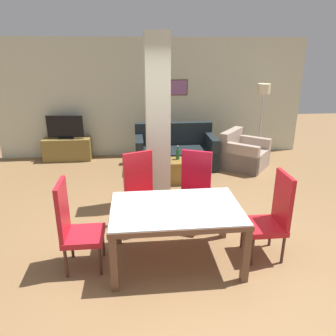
% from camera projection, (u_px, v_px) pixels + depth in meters
% --- Properties ---
extents(ground_plane, '(18.00, 18.00, 0.00)m').
position_uv_depth(ground_plane, '(176.00, 260.00, 4.04)').
color(ground_plane, brown).
extents(back_wall, '(7.20, 0.09, 2.70)m').
position_uv_depth(back_wall, '(153.00, 98.00, 7.67)').
color(back_wall, beige).
rests_on(back_wall, ground_plane).
extents(divider_pillar, '(0.37, 0.34, 2.70)m').
position_uv_depth(divider_pillar, '(158.00, 123.00, 5.12)').
color(divider_pillar, beige).
rests_on(divider_pillar, ground_plane).
extents(dining_table, '(1.52, 1.01, 0.72)m').
position_uv_depth(dining_table, '(176.00, 218.00, 3.84)').
color(dining_table, brown).
rests_on(dining_table, ground_plane).
extents(dining_chair_far_left, '(0.60, 0.60, 1.09)m').
position_uv_depth(dining_chair_far_left, '(142.00, 190.00, 4.67)').
color(dining_chair_far_left, red).
rests_on(dining_chair_far_left, ground_plane).
extents(dining_chair_head_right, '(0.46, 0.46, 1.09)m').
position_uv_depth(dining_chair_head_right, '(272.00, 215.00, 3.96)').
color(dining_chair_head_right, red).
rests_on(dining_chair_head_right, ground_plane).
extents(dining_chair_far_right, '(0.60, 0.60, 1.09)m').
position_uv_depth(dining_chair_far_right, '(194.00, 188.00, 4.72)').
color(dining_chair_far_right, '#B51128').
rests_on(dining_chair_far_right, ground_plane).
extents(dining_chair_head_left, '(0.46, 0.46, 1.09)m').
position_uv_depth(dining_chair_head_left, '(74.00, 225.00, 3.74)').
color(dining_chair_head_left, red).
rests_on(dining_chair_head_left, ground_plane).
extents(sofa, '(1.72, 0.92, 0.91)m').
position_uv_depth(sofa, '(175.00, 153.00, 7.16)').
color(sofa, black).
rests_on(sofa, ground_plane).
extents(armchair, '(1.20, 1.21, 0.79)m').
position_uv_depth(armchair, '(243.00, 155.00, 7.12)').
color(armchair, '#A28D7F').
rests_on(armchair, ground_plane).
extents(coffee_table, '(0.75, 0.46, 0.44)m').
position_uv_depth(coffee_table, '(180.00, 171.00, 6.35)').
color(coffee_table, olive).
rests_on(coffee_table, ground_plane).
extents(bottle, '(0.07, 0.07, 0.27)m').
position_uv_depth(bottle, '(178.00, 154.00, 6.29)').
color(bottle, '#194C23').
rests_on(bottle, coffee_table).
extents(tv_stand, '(1.07, 0.40, 0.52)m').
position_uv_depth(tv_stand, '(68.00, 149.00, 7.59)').
color(tv_stand, olive).
rests_on(tv_stand, ground_plane).
extents(tv_screen, '(0.82, 0.23, 0.53)m').
position_uv_depth(tv_screen, '(65.00, 127.00, 7.41)').
color(tv_screen, black).
rests_on(tv_screen, tv_stand).
extents(floor_lamp, '(0.28, 0.28, 1.71)m').
position_uv_depth(floor_lamp, '(263.00, 97.00, 7.40)').
color(floor_lamp, '#B7B7BC').
rests_on(floor_lamp, ground_plane).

